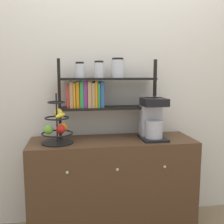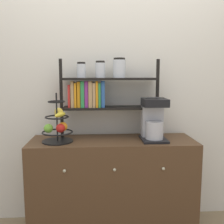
{
  "view_description": "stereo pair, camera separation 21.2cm",
  "coord_description": "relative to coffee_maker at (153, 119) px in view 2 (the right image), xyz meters",
  "views": [
    {
      "loc": [
        -0.34,
        -1.86,
        1.33
      ],
      "look_at": [
        -0.0,
        0.22,
        1.03
      ],
      "focal_mm": 42.0,
      "sensor_mm": 36.0,
      "label": 1
    },
    {
      "loc": [
        -0.13,
        -1.88,
        1.33
      ],
      "look_at": [
        -0.0,
        0.22,
        1.03
      ],
      "focal_mm": 42.0,
      "sensor_mm": 36.0,
      "label": 2
    }
  ],
  "objects": [
    {
      "name": "coffee_maker",
      "position": [
        0.0,
        0.0,
        0.0
      ],
      "size": [
        0.2,
        0.26,
        0.34
      ],
      "color": "black",
      "rests_on": "sideboard"
    },
    {
      "name": "sideboard",
      "position": [
        -0.33,
        0.01,
        -0.57
      ],
      "size": [
        1.36,
        0.45,
        0.79
      ],
      "color": "#4C331E",
      "rests_on": "ground_plane"
    },
    {
      "name": "fruit_stand",
      "position": [
        -0.78,
        -0.03,
        -0.04
      ],
      "size": [
        0.25,
        0.25,
        0.39
      ],
      "color": "black",
      "rests_on": "sideboard"
    },
    {
      "name": "shelf_hutch",
      "position": [
        -0.44,
        0.13,
        0.24
      ],
      "size": [
        0.84,
        0.2,
        0.67
      ],
      "color": "black",
      "rests_on": "sideboard"
    },
    {
      "name": "wall_back",
      "position": [
        -0.33,
        0.27,
        0.33
      ],
      "size": [
        7.0,
        0.05,
        2.6
      ],
      "primitive_type": "cube",
      "color": "silver",
      "rests_on": "ground_plane"
    }
  ]
}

